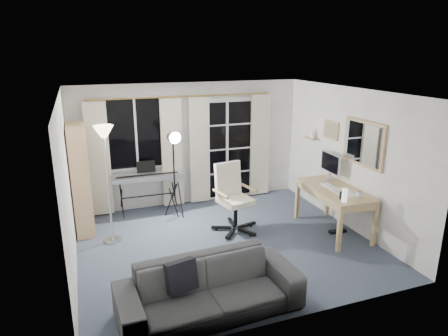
{
  "coord_description": "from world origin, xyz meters",
  "views": [
    {
      "loc": [
        -2.01,
        -5.42,
        2.99
      ],
      "look_at": [
        0.1,
        0.35,
        1.16
      ],
      "focal_mm": 32.0,
      "sensor_mm": 36.0,
      "label": 1
    }
  ],
  "objects_px": {
    "torchiere_lamp": "(105,150)",
    "sofa": "(209,280)",
    "mug": "(360,194)",
    "desk": "(334,194)",
    "monitor": "(330,164)",
    "studio_light": "(174,148)",
    "office_chair": "(231,191)",
    "keyboard_piano": "(147,178)",
    "bookshelf": "(79,182)"
  },
  "relations": [
    {
      "from": "monitor",
      "to": "sofa",
      "type": "xyz_separation_m",
      "value": [
        -2.85,
        -1.83,
        -0.64
      ]
    },
    {
      "from": "office_chair",
      "to": "monitor",
      "type": "height_order",
      "value": "monitor"
    },
    {
      "from": "desk",
      "to": "keyboard_piano",
      "type": "bearing_deg",
      "value": 148.63
    },
    {
      "from": "keyboard_piano",
      "to": "torchiere_lamp",
      "type": "bearing_deg",
      "value": -126.49
    },
    {
      "from": "keyboard_piano",
      "to": "monitor",
      "type": "xyz_separation_m",
      "value": [
        3.0,
        -1.42,
        0.35
      ]
    },
    {
      "from": "bookshelf",
      "to": "studio_light",
      "type": "bearing_deg",
      "value": -2.31
    },
    {
      "from": "bookshelf",
      "to": "monitor",
      "type": "bearing_deg",
      "value": -14.97
    },
    {
      "from": "studio_light",
      "to": "sofa",
      "type": "height_order",
      "value": "studio_light"
    },
    {
      "from": "office_chair",
      "to": "monitor",
      "type": "distance_m",
      "value": 1.83
    },
    {
      "from": "mug",
      "to": "monitor",
      "type": "bearing_deg",
      "value": 84.21
    },
    {
      "from": "desk",
      "to": "sofa",
      "type": "xyz_separation_m",
      "value": [
        -2.66,
        -1.38,
        -0.25
      ]
    },
    {
      "from": "torchiere_lamp",
      "to": "mug",
      "type": "xyz_separation_m",
      "value": [
        3.67,
        -1.41,
        -0.7
      ]
    },
    {
      "from": "bookshelf",
      "to": "desk",
      "type": "height_order",
      "value": "bookshelf"
    },
    {
      "from": "mug",
      "to": "studio_light",
      "type": "bearing_deg",
      "value": 141.57
    },
    {
      "from": "torchiere_lamp",
      "to": "monitor",
      "type": "height_order",
      "value": "torchiere_lamp"
    },
    {
      "from": "torchiere_lamp",
      "to": "mug",
      "type": "distance_m",
      "value": 3.99
    },
    {
      "from": "bookshelf",
      "to": "mug",
      "type": "height_order",
      "value": "bookshelf"
    },
    {
      "from": "office_chair",
      "to": "mug",
      "type": "height_order",
      "value": "office_chair"
    },
    {
      "from": "keyboard_piano",
      "to": "mug",
      "type": "xyz_separation_m",
      "value": [
        2.9,
        -2.37,
        0.13
      ]
    },
    {
      "from": "torchiere_lamp",
      "to": "mug",
      "type": "bearing_deg",
      "value": -20.97
    },
    {
      "from": "keyboard_piano",
      "to": "monitor",
      "type": "distance_m",
      "value": 3.34
    },
    {
      "from": "monitor",
      "to": "keyboard_piano",
      "type": "bearing_deg",
      "value": 157.0
    },
    {
      "from": "office_chair",
      "to": "sofa",
      "type": "height_order",
      "value": "office_chair"
    },
    {
      "from": "torchiere_lamp",
      "to": "keyboard_piano",
      "type": "xyz_separation_m",
      "value": [
        0.76,
        0.96,
        -0.82
      ]
    },
    {
      "from": "torchiere_lamp",
      "to": "keyboard_piano",
      "type": "distance_m",
      "value": 1.48
    },
    {
      "from": "bookshelf",
      "to": "monitor",
      "type": "distance_m",
      "value": 4.33
    },
    {
      "from": "monitor",
      "to": "office_chair",
      "type": "bearing_deg",
      "value": 174.2
    },
    {
      "from": "desk",
      "to": "studio_light",
      "type": "bearing_deg",
      "value": 150.68
    },
    {
      "from": "office_chair",
      "to": "mug",
      "type": "relative_size",
      "value": 9.25
    },
    {
      "from": "torchiere_lamp",
      "to": "sofa",
      "type": "bearing_deg",
      "value": -68.28
    },
    {
      "from": "keyboard_piano",
      "to": "mug",
      "type": "distance_m",
      "value": 3.75
    },
    {
      "from": "bookshelf",
      "to": "sofa",
      "type": "distance_m",
      "value": 3.21
    },
    {
      "from": "monitor",
      "to": "studio_light",
      "type": "bearing_deg",
      "value": 160.83
    },
    {
      "from": "desk",
      "to": "sofa",
      "type": "bearing_deg",
      "value": -150.31
    },
    {
      "from": "studio_light",
      "to": "mug",
      "type": "bearing_deg",
      "value": -45.21
    },
    {
      "from": "torchiere_lamp",
      "to": "sofa",
      "type": "relative_size",
      "value": 0.88
    },
    {
      "from": "bookshelf",
      "to": "sofa",
      "type": "bearing_deg",
      "value": -65.88
    },
    {
      "from": "desk",
      "to": "torchiere_lamp",
      "type": "bearing_deg",
      "value": 168.08
    },
    {
      "from": "studio_light",
      "to": "office_chair",
      "type": "relative_size",
      "value": 1.43
    },
    {
      "from": "sofa",
      "to": "torchiere_lamp",
      "type": "bearing_deg",
      "value": 108.87
    },
    {
      "from": "torchiere_lamp",
      "to": "monitor",
      "type": "relative_size",
      "value": 3.43
    },
    {
      "from": "desk",
      "to": "monitor",
      "type": "distance_m",
      "value": 0.62
    },
    {
      "from": "torchiere_lamp",
      "to": "sofa",
      "type": "height_order",
      "value": "torchiere_lamp"
    },
    {
      "from": "torchiere_lamp",
      "to": "desk",
      "type": "height_order",
      "value": "torchiere_lamp"
    },
    {
      "from": "studio_light",
      "to": "office_chair",
      "type": "bearing_deg",
      "value": -50.52
    },
    {
      "from": "mug",
      "to": "torchiere_lamp",
      "type": "bearing_deg",
      "value": 159.03
    },
    {
      "from": "bookshelf",
      "to": "torchiere_lamp",
      "type": "bearing_deg",
      "value": -54.75
    },
    {
      "from": "sofa",
      "to": "office_chair",
      "type": "bearing_deg",
      "value": 59.75
    },
    {
      "from": "torchiere_lamp",
      "to": "desk",
      "type": "relative_size",
      "value": 1.3
    },
    {
      "from": "torchiere_lamp",
      "to": "studio_light",
      "type": "xyz_separation_m",
      "value": [
        1.2,
        0.56,
        -0.19
      ]
    }
  ]
}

